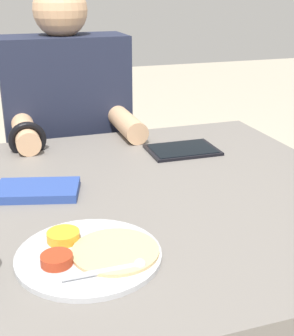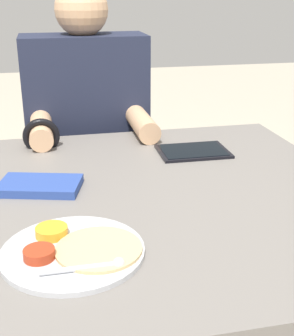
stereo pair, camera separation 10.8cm
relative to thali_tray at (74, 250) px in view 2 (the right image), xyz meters
name	(u,v)px [view 2 (the right image)]	position (x,y,z in m)	size (l,w,h in m)	color
dining_table	(120,318)	(0.12, 0.24, -0.36)	(1.17, 0.99, 0.70)	slate
thali_tray	(74,250)	(0.00, 0.00, 0.00)	(0.26, 0.26, 0.03)	#B7BABF
red_notebook	(40,186)	(-0.06, 0.31, 0.00)	(0.21, 0.16, 0.02)	silver
tablet_device	(193,151)	(0.38, 0.48, 0.00)	(0.20, 0.15, 0.01)	black
person_diner	(89,161)	(0.11, 0.90, -0.17)	(0.43, 0.44, 1.18)	black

